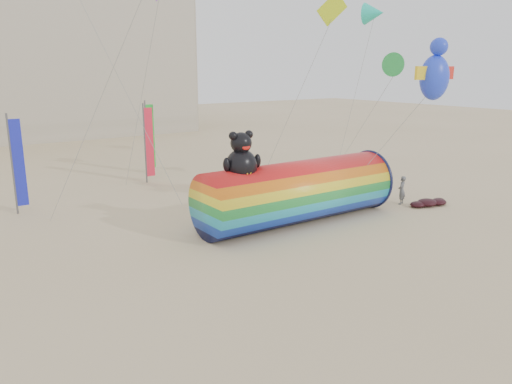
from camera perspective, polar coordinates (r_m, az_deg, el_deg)
ground at (r=19.86m, az=1.31°, el=-7.80°), size 160.00×160.00×0.00m
windsock_assembly at (r=24.35m, az=4.76°, el=0.20°), size 10.39×3.16×4.79m
kite_handler at (r=28.80m, az=16.32°, el=0.20°), size 0.68×0.58×1.59m
fabric_bundle at (r=29.11m, az=19.14°, el=-1.13°), size 2.62×1.35×0.41m
festival_banners at (r=32.57m, az=-16.03°, el=5.07°), size 10.35×5.86×5.20m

